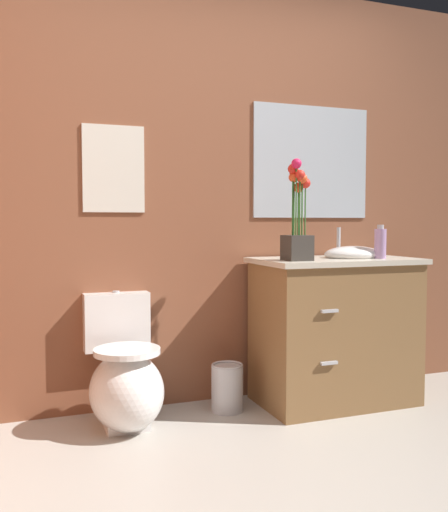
{
  "coord_description": "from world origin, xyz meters",
  "views": [
    {
      "loc": [
        -1.09,
        -1.68,
        1.08
      ],
      "look_at": [
        -0.02,
        1.15,
        0.89
      ],
      "focal_mm": 39.82,
      "sensor_mm": 36.0,
      "label": 1
    }
  ],
  "objects_px": {
    "vanity_cabinet": "(335,328)",
    "wall_poster": "(114,169)",
    "flower_vase": "(297,223)",
    "toilet": "(125,381)",
    "soap_bottle": "(380,243)",
    "wall_mirror": "(312,162)",
    "trash_bin": "(227,387)"
  },
  "relations": [
    {
      "from": "vanity_cabinet",
      "to": "wall_poster",
      "type": "relative_size",
      "value": 2.16
    },
    {
      "from": "wall_poster",
      "to": "flower_vase",
      "type": "bearing_deg",
      "value": -22.57
    },
    {
      "from": "vanity_cabinet",
      "to": "wall_poster",
      "type": "distance_m",
      "value": 1.58
    },
    {
      "from": "toilet",
      "to": "wall_poster",
      "type": "distance_m",
      "value": 1.16
    },
    {
      "from": "soap_bottle",
      "to": "wall_mirror",
      "type": "height_order",
      "value": "wall_mirror"
    },
    {
      "from": "soap_bottle",
      "to": "trash_bin",
      "type": "distance_m",
      "value": 1.22
    },
    {
      "from": "toilet",
      "to": "soap_bottle",
      "type": "bearing_deg",
      "value": -5.56
    },
    {
      "from": "soap_bottle",
      "to": "vanity_cabinet",
      "type": "bearing_deg",
      "value": 152.6
    },
    {
      "from": "wall_poster",
      "to": "soap_bottle",
      "type": "bearing_deg",
      "value": -15.58
    },
    {
      "from": "flower_vase",
      "to": "vanity_cabinet",
      "type": "bearing_deg",
      "value": 17.45
    },
    {
      "from": "vanity_cabinet",
      "to": "flower_vase",
      "type": "distance_m",
      "value": 0.7
    },
    {
      "from": "vanity_cabinet",
      "to": "toilet",
      "type": "bearing_deg",
      "value": 178.79
    },
    {
      "from": "wall_mirror",
      "to": "flower_vase",
      "type": "bearing_deg",
      "value": -127.99
    },
    {
      "from": "trash_bin",
      "to": "wall_mirror",
      "type": "xyz_separation_m",
      "value": [
        0.66,
        0.23,
        1.31
      ]
    },
    {
      "from": "flower_vase",
      "to": "toilet",
      "type": "bearing_deg",
      "value": 172.53
    },
    {
      "from": "soap_bottle",
      "to": "wall_mirror",
      "type": "bearing_deg",
      "value": 119.07
    },
    {
      "from": "toilet",
      "to": "trash_bin",
      "type": "xyz_separation_m",
      "value": [
        0.59,
        0.04,
        -0.11
      ]
    },
    {
      "from": "toilet",
      "to": "wall_poster",
      "type": "xyz_separation_m",
      "value": [
        0.0,
        0.27,
        1.12
      ]
    },
    {
      "from": "trash_bin",
      "to": "soap_bottle",
      "type": "bearing_deg",
      "value": -11.68
    },
    {
      "from": "soap_bottle",
      "to": "wall_mirror",
      "type": "distance_m",
      "value": 0.69
    },
    {
      "from": "trash_bin",
      "to": "wall_poster",
      "type": "relative_size",
      "value": 0.57
    },
    {
      "from": "toilet",
      "to": "flower_vase",
      "type": "bearing_deg",
      "value": -7.47
    },
    {
      "from": "trash_bin",
      "to": "wall_poster",
      "type": "distance_m",
      "value": 1.38
    },
    {
      "from": "flower_vase",
      "to": "soap_bottle",
      "type": "relative_size",
      "value": 2.84
    },
    {
      "from": "toilet",
      "to": "wall_mirror",
      "type": "bearing_deg",
      "value": 12.12
    },
    {
      "from": "toilet",
      "to": "trash_bin",
      "type": "relative_size",
      "value": 2.54
    },
    {
      "from": "flower_vase",
      "to": "soap_bottle",
      "type": "height_order",
      "value": "flower_vase"
    },
    {
      "from": "vanity_cabinet",
      "to": "soap_bottle",
      "type": "relative_size",
      "value": 5.29
    },
    {
      "from": "toilet",
      "to": "wall_mirror",
      "type": "distance_m",
      "value": 1.75
    },
    {
      "from": "flower_vase",
      "to": "wall_poster",
      "type": "relative_size",
      "value": 1.16
    },
    {
      "from": "wall_mirror",
      "to": "vanity_cabinet",
      "type": "bearing_deg",
      "value": -89.47
    },
    {
      "from": "vanity_cabinet",
      "to": "soap_bottle",
      "type": "height_order",
      "value": "soap_bottle"
    }
  ]
}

